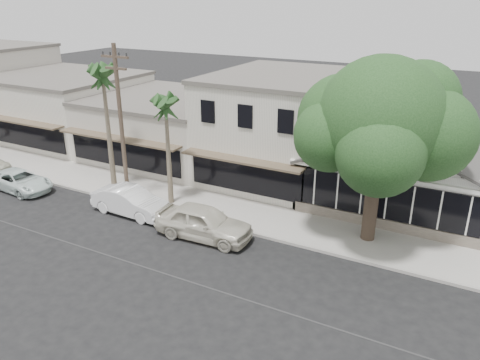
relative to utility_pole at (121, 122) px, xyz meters
The scene contains 13 objects.
ground 11.44m from the utility_pole, 30.02° to the right, with size 140.00×140.00×0.00m, color black.
sidewalk_north 5.06m from the utility_pole, 57.17° to the left, with size 90.00×3.50×0.15m, color #9E9991.
corner_shop 15.93m from the utility_pole, 27.45° to the left, with size 10.40×8.60×5.10m.
row_building_near 10.36m from the utility_pole, 54.14° to the left, with size 8.00×10.00×6.50m, color silver.
row_building_midnear 9.23m from the utility_pole, 109.87° to the left, with size 10.00×10.00×4.20m, color beige.
row_building_midfar 16.01m from the utility_pole, 148.42° to the left, with size 11.00×10.00×5.00m, color silver.
utility_pole is the anchor object (origin of this frame).
car_0 7.54m from the utility_pole, 14.44° to the right, with size 1.99×4.96×1.69m, color beige.
car_1 4.38m from the utility_pole, 44.18° to the right, with size 1.59×4.56×1.50m, color white.
car_2 8.36m from the utility_pole, 165.85° to the right, with size 2.06×4.46×1.24m, color silver.
shade_tree 13.68m from the utility_pole, ahead, with size 8.11×7.34×9.00m.
palm_east 2.78m from the utility_pole, 19.26° to the left, with size 2.83×2.83×6.74m.
palm_mid 3.13m from the utility_pole, 152.62° to the left, with size 2.56×2.56×8.09m.
Camera 1 is at (8.55, -13.83, 11.33)m, focal length 35.00 mm.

